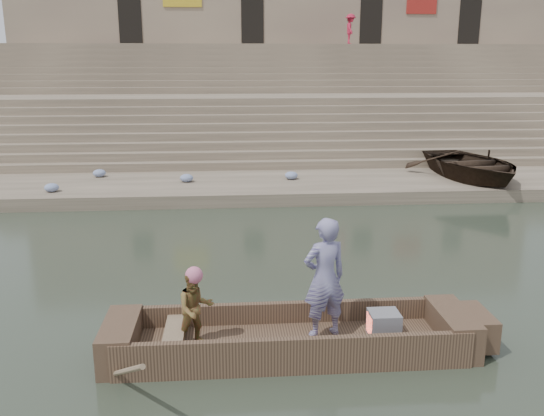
{
  "coord_description": "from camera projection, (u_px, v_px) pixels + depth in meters",
  "views": [
    {
      "loc": [
        -3.62,
        -10.91,
        4.38
      ],
      "look_at": [
        -2.71,
        0.53,
        1.4
      ],
      "focal_mm": 37.87,
      "sensor_mm": 36.0,
      "label": 1
    }
  ],
  "objects": [
    {
      "name": "ground",
      "position": [
        404.0,
        277.0,
        11.91
      ],
      "size": [
        120.0,
        120.0,
        0.0
      ],
      "primitive_type": "plane",
      "color": "#2A3628",
      "rests_on": "ground"
    },
    {
      "name": "lower_landing",
      "position": [
        334.0,
        186.0,
        19.58
      ],
      "size": [
        32.0,
        4.0,
        0.4
      ],
      "primitive_type": "cube",
      "color": "gray",
      "rests_on": "ground"
    },
    {
      "name": "mid_landing",
      "position": [
        305.0,
        126.0,
        26.51
      ],
      "size": [
        32.0,
        3.0,
        2.8
      ],
      "primitive_type": "cube",
      "color": "gray",
      "rests_on": "ground"
    },
    {
      "name": "upper_landing",
      "position": [
        289.0,
        92.0,
        32.97
      ],
      "size": [
        32.0,
        3.0,
        5.2
      ],
      "primitive_type": "cube",
      "color": "gray",
      "rests_on": "ground"
    },
    {
      "name": "ghat_steps",
      "position": [
        300.0,
        114.0,
        28.04
      ],
      "size": [
        32.0,
        11.0,
        5.2
      ],
      "color": "gray",
      "rests_on": "ground"
    },
    {
      "name": "building_wall",
      "position": [
        282.0,
        40.0,
        36.07
      ],
      "size": [
        32.0,
        5.07,
        11.2
      ],
      "color": "tan",
      "rests_on": "ground"
    },
    {
      "name": "main_rowboat",
      "position": [
        290.0,
        346.0,
        8.81
      ],
      "size": [
        5.0,
        1.3,
        0.22
      ],
      "primitive_type": "cube",
      "color": "brown",
      "rests_on": "ground"
    },
    {
      "name": "rowboat_trim",
      "position": [
        304.0,
        334.0,
        8.77
      ],
      "size": [
        6.04,
        2.63,
        1.84
      ],
      "color": "brown",
      "rests_on": "ground"
    },
    {
      "name": "standing_man",
      "position": [
        325.0,
        278.0,
        8.69
      ],
      "size": [
        0.79,
        0.63,
        1.9
      ],
      "primitive_type": "imported",
      "rotation": [
        0.0,
        0.0,
        3.43
      ],
      "color": "navy",
      "rests_on": "main_rowboat"
    },
    {
      "name": "rowing_man",
      "position": [
        195.0,
        308.0,
        8.49
      ],
      "size": [
        0.68,
        0.6,
        1.17
      ],
      "primitive_type": "imported",
      "rotation": [
        0.0,
        0.0,
        0.33
      ],
      "color": "#297B2A",
      "rests_on": "main_rowboat"
    },
    {
      "name": "television",
      "position": [
        383.0,
        324.0,
        8.84
      ],
      "size": [
        0.46,
        0.42,
        0.4
      ],
      "color": "slate",
      "rests_on": "main_rowboat"
    },
    {
      "name": "beached_rowboat",
      "position": [
        472.0,
        164.0,
        19.68
      ],
      "size": [
        4.04,
        5.23,
        1.0
      ],
      "primitive_type": "imported",
      "rotation": [
        0.0,
        0.0,
        0.13
      ],
      "color": "#2D2116",
      "rests_on": "lower_landing"
    },
    {
      "name": "pedestrian",
      "position": [
        350.0,
        29.0,
        31.5
      ],
      "size": [
        0.72,
        1.11,
        1.61
      ],
      "primitive_type": "imported",
      "rotation": [
        0.0,
        0.0,
        1.45
      ],
      "color": "#B51E39",
      "rests_on": "upper_landing"
    },
    {
      "name": "cloth_bundles",
      "position": [
        256.0,
        177.0,
        19.3
      ],
      "size": [
        19.86,
        2.71,
        0.26
      ],
      "color": "#3F5999",
      "rests_on": "lower_landing"
    }
  ]
}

